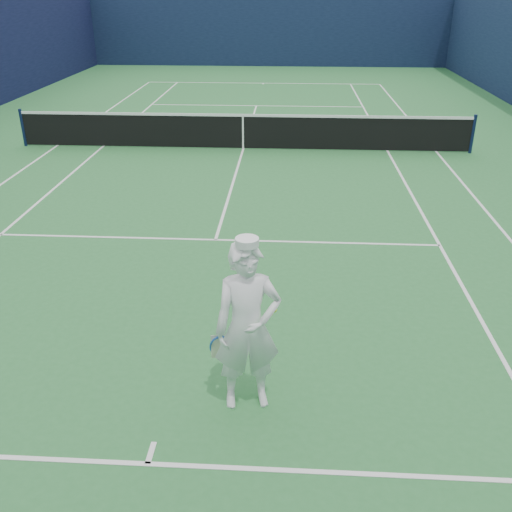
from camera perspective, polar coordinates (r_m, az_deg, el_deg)
The scene contains 5 objects.
ground at distance 16.65m, azimuth -1.29°, elevation 10.62°, with size 80.00×80.00×0.00m, color #2A6F35.
court_markings at distance 16.65m, azimuth -1.29°, elevation 10.63°, with size 11.03×23.83×0.01m.
windscreen_fence at distance 16.25m, azimuth -1.36°, elevation 17.44°, with size 20.12×36.12×4.00m.
tennis_net at distance 16.52m, azimuth -1.31°, elevation 12.48°, with size 12.88×0.09×1.07m.
tennis_player at distance 6.15m, azimuth -0.85°, elevation -7.14°, with size 0.87×0.61×2.04m.
Camera 1 is at (1.33, -16.02, 4.33)m, focal length 40.00 mm.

